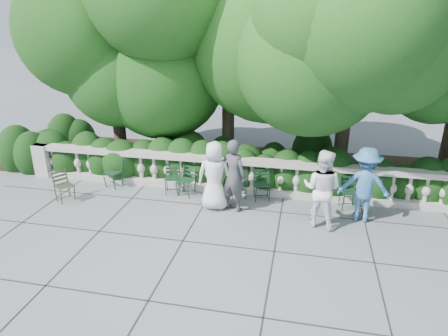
% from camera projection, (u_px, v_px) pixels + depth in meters
% --- Properties ---
extents(ground, '(90.00, 90.00, 0.00)m').
position_uv_depth(ground, '(215.00, 222.00, 9.56)').
color(ground, '#5A5D63').
rests_on(ground, ground).
extents(balustrade, '(12.00, 0.44, 1.00)m').
position_uv_depth(balustrade, '(230.00, 175.00, 11.02)').
color(balustrade, '#9E998E').
rests_on(balustrade, ground).
extents(shrub_hedge, '(15.00, 2.60, 1.70)m').
position_uv_depth(shrub_hedge, '(237.00, 175.00, 12.29)').
color(shrub_hedge, black).
rests_on(shrub_hedge, ground).
extents(tree_canopy, '(15.04, 6.52, 6.78)m').
position_uv_depth(tree_canopy, '(265.00, 41.00, 10.90)').
color(tree_canopy, '#3F3023').
rests_on(tree_canopy, ground).
extents(chair_a, '(0.57, 0.60, 0.84)m').
position_uv_depth(chair_a, '(111.00, 188.00, 11.38)').
color(chair_a, black).
rests_on(chair_a, ground).
extents(chair_b, '(0.54, 0.57, 0.84)m').
position_uv_depth(chair_b, '(173.00, 195.00, 10.94)').
color(chair_b, black).
rests_on(chair_b, ground).
extents(chair_c, '(0.55, 0.58, 0.84)m').
position_uv_depth(chair_c, '(184.00, 197.00, 10.82)').
color(chair_c, black).
rests_on(chair_c, ground).
extents(chair_d, '(0.55, 0.58, 0.84)m').
position_uv_depth(chair_d, '(262.00, 202.00, 10.56)').
color(chair_d, black).
rests_on(chair_d, ground).
extents(chair_e, '(0.50, 0.54, 0.84)m').
position_uv_depth(chair_e, '(239.00, 199.00, 10.71)').
color(chair_e, black).
rests_on(chair_e, ground).
extents(chair_f, '(0.54, 0.57, 0.84)m').
position_uv_depth(chair_f, '(349.00, 210.00, 10.10)').
color(chair_f, black).
rests_on(chair_f, ground).
extents(chair_weathered, '(0.64, 0.63, 0.84)m').
position_uv_depth(chair_weathered, '(69.00, 203.00, 10.52)').
color(chair_weathered, black).
rests_on(chair_weathered, ground).
extents(person_businessman, '(0.91, 0.63, 1.77)m').
position_uv_depth(person_businessman, '(214.00, 176.00, 9.93)').
color(person_businessman, silver).
rests_on(person_businessman, ground).
extents(person_woman_grey, '(0.79, 0.65, 1.85)m').
position_uv_depth(person_woman_grey, '(234.00, 175.00, 9.84)').
color(person_woman_grey, '#3A3B3F').
rests_on(person_woman_grey, ground).
extents(person_casual_man, '(1.07, 0.94, 1.86)m').
position_uv_depth(person_casual_man, '(322.00, 189.00, 9.09)').
color(person_casual_man, white).
rests_on(person_casual_man, ground).
extents(person_older_blue, '(1.23, 0.77, 1.83)m').
position_uv_depth(person_older_blue, '(365.00, 185.00, 9.32)').
color(person_older_blue, '#326697').
rests_on(person_older_blue, ground).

